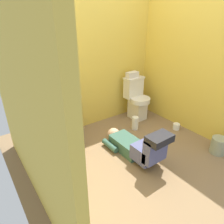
{
  "coord_description": "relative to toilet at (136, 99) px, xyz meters",
  "views": [
    {
      "loc": [
        -1.56,
        -1.73,
        1.75
      ],
      "look_at": [
        0.02,
        0.44,
        0.45
      ],
      "focal_mm": 32.54,
      "sensor_mm": 36.0,
      "label": 1
    }
  ],
  "objects": [
    {
      "name": "ground_plane",
      "position": [
        -0.79,
        -0.76,
        -0.39
      ],
      "size": [
        2.91,
        3.05,
        0.04
      ],
      "primitive_type": "cube",
      "color": "olive"
    },
    {
      "name": "wall_back",
      "position": [
        -0.79,
        0.31,
        0.83
      ],
      "size": [
        2.57,
        0.08,
        2.4
      ],
      "primitive_type": "cube",
      "color": "#E2BF47",
      "rests_on": "ground_plane"
    },
    {
      "name": "wall_left",
      "position": [
        -2.04,
        -0.76,
        0.83
      ],
      "size": [
        0.08,
        2.05,
        2.4
      ],
      "primitive_type": "cube",
      "color": "#E2BF47",
      "rests_on": "ground_plane"
    },
    {
      "name": "wall_right",
      "position": [
        0.45,
        -0.76,
        0.83
      ],
      "size": [
        0.08,
        2.05,
        2.4
      ],
      "primitive_type": "cube",
      "color": "#E2BF47",
      "rests_on": "ground_plane"
    },
    {
      "name": "toilet",
      "position": [
        0.0,
        0.0,
        0.0
      ],
      "size": [
        0.36,
        0.46,
        0.75
      ],
      "color": "silver",
      "rests_on": "ground_plane"
    },
    {
      "name": "vanity_cabinet",
      "position": [
        -1.55,
        -0.05,
        0.05
      ],
      "size": [
        0.6,
        0.53,
        0.82
      ],
      "color": "beige",
      "rests_on": "ground_plane"
    },
    {
      "name": "faucet",
      "position": [
        -1.55,
        0.09,
        0.5
      ],
      "size": [
        0.02,
        0.02,
        0.1
      ],
      "primitive_type": "cylinder",
      "color": "silver",
      "rests_on": "vanity_cabinet"
    },
    {
      "name": "person_plumber",
      "position": [
        -0.79,
        -0.88,
        -0.19
      ],
      "size": [
        0.39,
        1.06,
        0.52
      ],
      "color": "#33594C",
      "rests_on": "ground_plane"
    },
    {
      "name": "tissue_box",
      "position": [
        -0.04,
        0.09,
        0.43
      ],
      "size": [
        0.22,
        0.11,
        0.1
      ],
      "primitive_type": "cube",
      "color": "silver",
      "rests_on": "toilet"
    },
    {
      "name": "soap_dispenser",
      "position": [
        -1.74,
        0.07,
        0.52
      ],
      "size": [
        0.06,
        0.06,
        0.17
      ],
      "color": "#3A995F",
      "rests_on": "vanity_cabinet"
    },
    {
      "name": "bottle_pink",
      "position": [
        -1.65,
        0.07,
        0.52
      ],
      "size": [
        0.06,
        0.06,
        0.13
      ],
      "primitive_type": "cylinder",
      "color": "pink",
      "rests_on": "vanity_cabinet"
    },
    {
      "name": "bottle_white",
      "position": [
        -1.58,
        0.11,
        0.53
      ],
      "size": [
        0.05,
        0.05,
        0.15
      ],
      "primitive_type": "cylinder",
      "color": "silver",
      "rests_on": "vanity_cabinet"
    },
    {
      "name": "bottle_blue",
      "position": [
        -1.51,
        0.06,
        0.5
      ],
      "size": [
        0.06,
        0.06,
        0.1
      ],
      "primitive_type": "cylinder",
      "color": "#3D64B5",
      "rests_on": "vanity_cabinet"
    },
    {
      "name": "trash_can",
      "position": [
        0.19,
        -1.49,
        -0.25
      ],
      "size": [
        0.21,
        0.21,
        0.23
      ],
      "primitive_type": "cylinder",
      "color": "gray",
      "rests_on": "ground_plane"
    },
    {
      "name": "paper_towel_roll",
      "position": [
        -0.3,
        -0.32,
        -0.26
      ],
      "size": [
        0.11,
        0.11,
        0.22
      ],
      "primitive_type": "cylinder",
      "color": "white",
      "rests_on": "ground_plane"
    },
    {
      "name": "toilet_paper_roll",
      "position": [
        0.25,
        -0.74,
        -0.32
      ],
      "size": [
        0.11,
        0.11,
        0.1
      ],
      "primitive_type": "cylinder",
      "color": "white",
      "rests_on": "ground_plane"
    }
  ]
}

